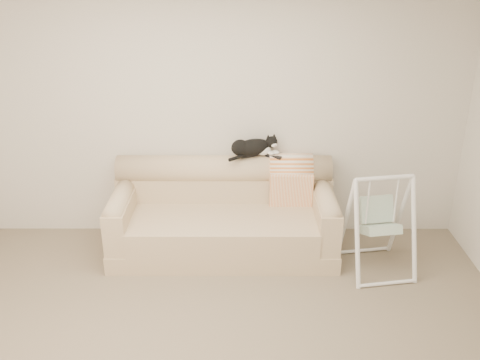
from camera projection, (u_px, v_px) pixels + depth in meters
The scene contains 8 objects.
ground_plane at pixel (209, 357), 4.00m from camera, with size 5.00×5.00×0.00m, color #6D5E4C.
room_shell at pixel (204, 169), 3.39m from camera, with size 5.04×4.04×2.60m.
sofa at pixel (224, 216), 5.34m from camera, with size 2.20×0.93×0.90m.
remote_a at pixel (249, 155), 5.34m from camera, with size 0.18×0.12×0.03m.
remote_b at pixel (274, 157), 5.32m from camera, with size 0.17×0.13×0.02m.
tuxedo_cat at pixel (253, 147), 5.29m from camera, with size 0.52×0.36×0.22m.
throw_blanket at pixel (290, 173), 5.40m from camera, with size 0.43×0.38×0.58m.
baby_swing at pixel (379, 223), 4.93m from camera, with size 0.68×0.71×0.96m.
Camera 1 is at (0.24, -3.14, 2.81)m, focal length 40.00 mm.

